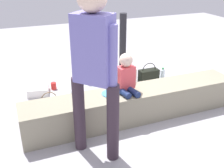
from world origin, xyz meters
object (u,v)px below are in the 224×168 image
at_px(water_bottle_far_side, 163,74).
at_px(handbag_brown_canvas, 50,105).
at_px(water_bottle_near_gift, 74,95).
at_px(party_cup_red, 54,86).
at_px(gift_bag, 92,74).
at_px(adult_standing, 94,60).
at_px(handbag_black_leather, 149,76).
at_px(cake_plate, 111,92).
at_px(child_seated, 126,75).
at_px(cake_box_white, 38,90).

xyz_separation_m(water_bottle_far_side, handbag_brown_canvas, (-2.01, -0.42, 0.01)).
height_order(water_bottle_near_gift, party_cup_red, water_bottle_near_gift).
height_order(gift_bag, water_bottle_far_side, gift_bag).
bearing_deg(adult_standing, handbag_brown_canvas, 106.63).
distance_m(party_cup_red, handbag_brown_canvas, 0.72).
bearing_deg(adult_standing, handbag_black_leather, 44.69).
bearing_deg(cake_plate, water_bottle_near_gift, 111.79).
bearing_deg(cake_plate, party_cup_red, 111.94).
bearing_deg(party_cup_red, handbag_black_leather, -13.56).
height_order(adult_standing, water_bottle_near_gift, adult_standing).
xyz_separation_m(child_seated, party_cup_red, (-0.69, 1.22, -0.55)).
distance_m(water_bottle_far_side, handbag_brown_canvas, 2.05).
xyz_separation_m(child_seated, water_bottle_near_gift, (-0.49, 0.74, -0.51)).
distance_m(cake_plate, water_bottle_near_gift, 0.85).
height_order(gift_bag, handbag_black_leather, handbag_black_leather).
bearing_deg(party_cup_red, water_bottle_far_side, -8.49).
xyz_separation_m(water_bottle_far_side, cake_box_white, (-2.08, 0.20, -0.03)).
relative_size(adult_standing, cake_plate, 7.65).
bearing_deg(cake_box_white, water_bottle_near_gift, -43.15).
height_order(child_seated, cake_plate, child_seated).
height_order(cake_box_white, handbag_black_leather, handbag_black_leather).
height_order(water_bottle_far_side, party_cup_red, water_bottle_far_side).
xyz_separation_m(child_seated, gift_bag, (-0.03, 1.27, -0.47)).
xyz_separation_m(cake_plate, water_bottle_near_gift, (-0.29, 0.73, -0.32)).
distance_m(child_seated, party_cup_red, 1.51).
distance_m(child_seated, handbag_black_leather, 1.28).
relative_size(cake_plate, cake_box_white, 0.71).
bearing_deg(cake_plate, child_seated, -1.15).
height_order(cake_plate, water_bottle_far_side, cake_plate).
xyz_separation_m(gift_bag, water_bottle_near_gift, (-0.46, -0.53, -0.04)).
xyz_separation_m(adult_standing, party_cup_red, (-0.13, 1.72, -0.98)).
bearing_deg(water_bottle_near_gift, adult_standing, -93.38).
xyz_separation_m(child_seated, cake_plate, (-0.20, 0.00, -0.19)).
height_order(party_cup_red, handbag_brown_canvas, handbag_brown_canvas).
distance_m(cake_plate, handbag_black_leather, 1.36).
height_order(cake_plate, cake_box_white, cake_plate).
relative_size(handbag_black_leather, handbag_brown_canvas, 1.21).
bearing_deg(water_bottle_far_side, cake_box_white, 174.40).
xyz_separation_m(adult_standing, cake_box_white, (-0.38, 1.66, -0.98)).
bearing_deg(child_seated, water_bottle_near_gift, 123.65).
relative_size(gift_bag, party_cup_red, 2.83).
relative_size(adult_standing, water_bottle_near_gift, 8.76).
relative_size(water_bottle_near_gift, water_bottle_far_side, 1.02).
distance_m(cake_plate, gift_bag, 1.31).
height_order(gift_bag, cake_box_white, gift_bag).
distance_m(water_bottle_far_side, party_cup_red, 1.85).
relative_size(child_seated, water_bottle_near_gift, 2.47).
relative_size(cake_plate, handbag_black_leather, 0.63).
distance_m(handbag_black_leather, handbag_brown_canvas, 1.72).
bearing_deg(cake_plate, gift_bag, 82.47).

